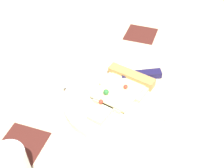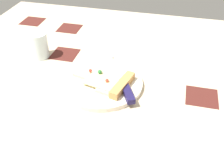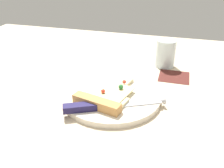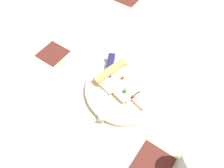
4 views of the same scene
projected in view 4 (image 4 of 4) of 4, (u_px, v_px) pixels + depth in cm
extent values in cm
cube|color=#C6B293|center=(119.00, 63.00, 76.71)|extent=(135.99, 135.99, 3.00)
cube|color=#4C1E19|center=(153.00, 163.00, 55.83)|extent=(9.00, 9.00, 0.20)
cube|color=#4C1E19|center=(53.00, 54.00, 77.45)|extent=(9.00, 9.00, 0.20)
cylinder|color=silver|center=(125.00, 89.00, 67.87)|extent=(24.72, 24.72, 1.42)
cube|color=beige|center=(117.00, 79.00, 68.60)|extent=(8.46, 12.12, 1.00)
cube|color=beige|center=(129.00, 90.00, 66.23)|extent=(7.16, 8.33, 1.00)
cube|color=beige|center=(141.00, 101.00, 64.07)|extent=(5.91, 4.74, 1.00)
cube|color=#F2E099|center=(123.00, 84.00, 66.78)|extent=(11.91, 11.33, 0.30)
cube|color=tan|center=(110.00, 72.00, 69.41)|extent=(5.40, 12.27, 2.20)
sphere|color=red|center=(123.00, 78.00, 67.26)|extent=(1.02, 1.02, 1.02)
sphere|color=red|center=(134.00, 96.00, 63.41)|extent=(1.01, 1.01, 1.01)
sphere|color=#2D7A38|center=(125.00, 91.00, 64.38)|extent=(1.26, 1.26, 1.26)
cube|color=silver|center=(105.00, 99.00, 64.78)|extent=(7.15, 11.63, 0.30)
cone|color=silver|center=(101.00, 117.00, 61.37)|extent=(2.68, 2.68, 2.00)
cube|color=#1E1947|center=(111.00, 67.00, 71.07)|extent=(6.44, 9.93, 1.60)
cylinder|color=silver|center=(192.00, 164.00, 51.36)|extent=(6.23, 6.23, 8.89)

